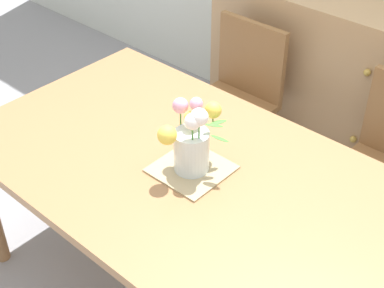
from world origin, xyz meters
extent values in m
cube|color=#9E7047|center=(0.00, 0.00, 0.74)|extent=(1.87, 1.06, 0.04)
cylinder|color=#9E7047|center=(-0.86, 0.45, 0.36)|extent=(0.07, 0.07, 0.72)
cube|color=olive|center=(-0.45, 0.79, 0.46)|extent=(0.42, 0.42, 0.04)
cylinder|color=olive|center=(-0.27, 0.61, 0.22)|extent=(0.04, 0.04, 0.44)
cylinder|color=olive|center=(-0.63, 0.61, 0.22)|extent=(0.04, 0.04, 0.44)
cylinder|color=olive|center=(-0.27, 0.97, 0.22)|extent=(0.04, 0.04, 0.44)
cylinder|color=olive|center=(-0.63, 0.97, 0.22)|extent=(0.04, 0.04, 0.44)
cube|color=olive|center=(-0.45, 0.98, 0.69)|extent=(0.42, 0.04, 0.42)
cube|color=olive|center=(0.45, 0.79, 0.46)|extent=(0.42, 0.42, 0.04)
cylinder|color=olive|center=(0.27, 0.61, 0.22)|extent=(0.04, 0.04, 0.44)
cylinder|color=olive|center=(0.27, 0.97, 0.22)|extent=(0.04, 0.04, 0.44)
cube|color=tan|center=(-0.14, 1.33, 0.50)|extent=(1.40, 0.44, 1.00)
sphere|color=#B7933D|center=(-0.44, 1.10, 0.78)|extent=(0.04, 0.04, 0.04)
sphere|color=#B7933D|center=(0.16, 1.10, 0.78)|extent=(0.04, 0.04, 0.04)
sphere|color=#B7933D|center=(-0.44, 1.10, 0.38)|extent=(0.04, 0.04, 0.04)
sphere|color=#B7933D|center=(0.16, 1.10, 0.38)|extent=(0.04, 0.04, 0.04)
cube|color=tan|center=(0.00, 0.00, 0.76)|extent=(0.27, 0.27, 0.01)
cylinder|color=silver|center=(0.00, 0.00, 0.85)|extent=(0.14, 0.14, 0.16)
sphere|color=white|center=(0.03, -0.03, 1.01)|extent=(0.06, 0.06, 0.06)
cylinder|color=#478438|center=(0.03, -0.03, 0.96)|extent=(0.01, 0.01, 0.09)
sphere|color=#EFD14C|center=(0.00, 0.12, 0.97)|extent=(0.06, 0.06, 0.06)
cylinder|color=#478438|center=(0.00, 0.12, 0.95)|extent=(0.01, 0.01, 0.05)
sphere|color=#EA9EBC|center=(-0.02, 0.05, 1.02)|extent=(0.05, 0.05, 0.05)
cylinder|color=#478438|center=(-0.02, 0.05, 0.97)|extent=(0.01, 0.01, 0.10)
sphere|color=#EFD14C|center=(-0.02, 0.02, 0.98)|extent=(0.05, 0.05, 0.05)
cylinder|color=#478438|center=(-0.02, 0.02, 0.95)|extent=(0.01, 0.01, 0.06)
sphere|color=white|center=(0.04, -0.01, 1.02)|extent=(0.07, 0.07, 0.07)
cylinder|color=#478438|center=(0.04, -0.01, 0.97)|extent=(0.01, 0.01, 0.10)
sphere|color=#EFD14C|center=(-0.03, -0.10, 0.96)|extent=(0.07, 0.07, 0.07)
cylinder|color=#478438|center=(-0.03, -0.10, 0.94)|extent=(0.01, 0.01, 0.04)
sphere|color=#EA9EBC|center=(-0.07, 0.02, 1.01)|extent=(0.06, 0.06, 0.06)
cylinder|color=#478438|center=(-0.07, 0.02, 0.96)|extent=(0.01, 0.01, 0.09)
ellipsoid|color=#478438|center=(0.10, 0.04, 0.93)|extent=(0.07, 0.05, 0.02)
ellipsoid|color=#478438|center=(0.04, 0.10, 0.94)|extent=(0.05, 0.07, 0.01)
ellipsoid|color=#478438|center=(0.06, 0.06, 0.96)|extent=(0.07, 0.07, 0.02)
camera|label=1|loc=(1.12, -1.24, 2.13)|focal=52.74mm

